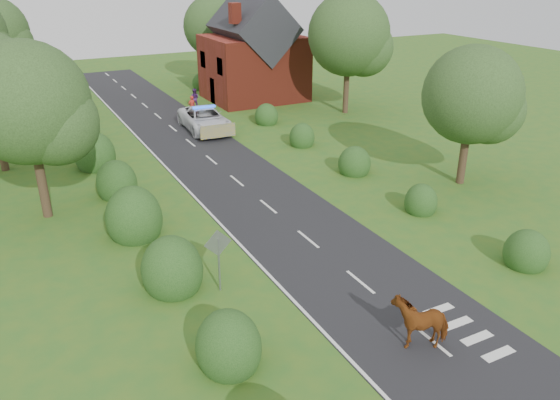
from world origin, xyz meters
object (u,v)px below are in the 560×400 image
police_van (205,119)px  cow (420,323)px  pedestrian_red (192,106)px  pedestrian_purple (194,98)px  road_sign (218,251)px

police_van → cow: bearing=-92.2°
pedestrian_red → pedestrian_purple: (1.12, 2.58, -0.01)m
police_van → pedestrian_purple: police_van is taller
road_sign → pedestrian_purple: bearing=72.5°
cow → pedestrian_purple: pedestrian_purple is taller
pedestrian_red → pedestrian_purple: bearing=-123.9°
road_sign → pedestrian_red: bearing=73.2°
police_van → pedestrian_red: bearing=86.5°
police_van → pedestrian_red: (0.48, 4.19, 0.00)m
cow → pedestrian_red: (2.85, 30.39, 0.12)m
police_van → pedestrian_red: size_ratio=3.69×
pedestrian_red → police_van: bearing=73.1°
pedestrian_purple → cow: bearing=115.3°
pedestrian_red → pedestrian_purple: size_ratio=1.01×
road_sign → cow: size_ratio=1.24×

